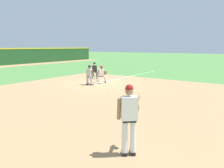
{
  "coord_description": "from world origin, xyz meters",
  "views": [
    {
      "loc": [
        -12.97,
        -10.25,
        2.78
      ],
      "look_at": [
        -5.88,
        -5.32,
        1.29
      ],
      "focal_mm": 35.0,
      "sensor_mm": 36.0,
      "label": 1
    }
  ],
  "objects": [
    {
      "name": "first_baseman",
      "position": [
        0.31,
        -0.04,
        0.73
      ],
      "size": [
        0.76,
        1.08,
        1.34
      ],
      "color": "black",
      "rests_on": "ground"
    },
    {
      "name": "first_base_bag",
      "position": [
        0.0,
        0.0,
        0.04
      ],
      "size": [
        0.38,
        0.38,
        0.09
      ],
      "primitive_type": "cube",
      "color": "white",
      "rests_on": "ground"
    },
    {
      "name": "baserunner",
      "position": [
        -0.98,
        0.09,
        0.79
      ],
      "size": [
        0.47,
        0.62,
        1.46
      ],
      "color": "black",
      "rests_on": "ground"
    },
    {
      "name": "baseball",
      "position": [
        -2.52,
        -2.75,
        0.04
      ],
      "size": [
        0.07,
        0.07,
        0.07
      ],
      "primitive_type": "sphere",
      "color": "white",
      "rests_on": "ground"
    },
    {
      "name": "ground_plane",
      "position": [
        0.0,
        0.0,
        0.0
      ],
      "size": [
        160.0,
        160.0,
        0.0
      ],
      "primitive_type": "plane",
      "color": "#518942"
    },
    {
      "name": "foul_line_stripe",
      "position": [
        5.1,
        0.0,
        0.01
      ],
      "size": [
        10.21,
        0.1,
        0.0
      ],
      "primitive_type": "cube",
      "color": "white",
      "rests_on": "ground"
    },
    {
      "name": "pitcher",
      "position": [
        -8.36,
        -7.58,
        1.06
      ],
      "size": [
        0.85,
        0.56,
        1.86
      ],
      "color": "black",
      "rests_on": "ground"
    },
    {
      "name": "infield_dirt_patch",
      "position": [
        -4.2,
        -3.8,
        0.0
      ],
      "size": [
        18.0,
        18.0,
        0.01
      ],
      "primitive_type": "cube",
      "color": "tan",
      "rests_on": "ground"
    },
    {
      "name": "umpire",
      "position": [
        1.58,
        1.72,
        0.79
      ],
      "size": [
        0.67,
        0.67,
        1.46
      ],
      "color": "black",
      "rests_on": "ground"
    }
  ]
}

